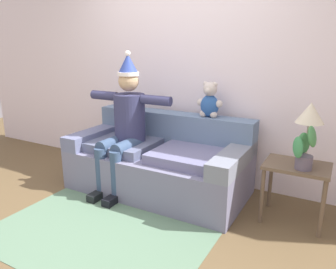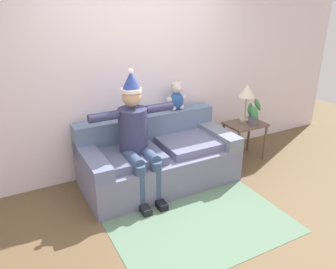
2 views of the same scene
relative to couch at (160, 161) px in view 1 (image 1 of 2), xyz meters
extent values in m
plane|color=brown|center=(0.00, -1.00, -0.32)|extent=(10.00, 10.00, 0.00)
cube|color=white|center=(0.00, 0.55, 1.03)|extent=(7.00, 0.10, 2.70)
cube|color=slate|center=(0.00, -0.05, -0.10)|extent=(1.92, 0.95, 0.44)
cube|color=slate|center=(0.00, 0.30, 0.31)|extent=(1.92, 0.24, 0.38)
cube|color=slate|center=(-0.85, -0.05, 0.19)|extent=(0.22, 0.95, 0.16)
cube|color=gray|center=(0.85, -0.05, 0.19)|extent=(0.22, 0.95, 0.16)
cube|color=slate|center=(-0.43, -0.10, 0.16)|extent=(0.77, 0.66, 0.10)
cube|color=slate|center=(0.43, -0.10, 0.16)|extent=(0.77, 0.66, 0.10)
cylinder|color=#333459|center=(-0.34, -0.07, 0.47)|extent=(0.34, 0.34, 0.52)
sphere|color=tan|center=(-0.34, -0.07, 0.87)|extent=(0.22, 0.22, 0.22)
cylinder|color=white|center=(-0.34, -0.07, 0.95)|extent=(0.23, 0.23, 0.04)
cone|color=#2B3F95|center=(-0.34, -0.07, 1.06)|extent=(0.21, 0.21, 0.20)
sphere|color=white|center=(-0.34, -0.07, 1.16)|extent=(0.06, 0.06, 0.06)
cylinder|color=#364B6D|center=(-0.44, -0.27, 0.21)|extent=(0.14, 0.40, 0.14)
cylinder|color=#364B6D|center=(-0.44, -0.47, -0.05)|extent=(0.13, 0.13, 0.54)
cube|color=black|center=(-0.44, -0.55, -0.28)|extent=(0.10, 0.24, 0.08)
cylinder|color=#364B6D|center=(-0.24, -0.27, 0.21)|extent=(0.14, 0.40, 0.14)
cylinder|color=#364B6D|center=(-0.24, -0.47, -0.05)|extent=(0.13, 0.13, 0.54)
cube|color=black|center=(-0.24, -0.55, -0.28)|extent=(0.10, 0.24, 0.08)
cylinder|color=#333459|center=(-0.68, -0.07, 0.69)|extent=(0.34, 0.10, 0.10)
cylinder|color=#333459|center=(0.00, -0.07, 0.69)|extent=(0.34, 0.10, 0.10)
ellipsoid|color=#295399|center=(0.45, 0.30, 0.62)|extent=(0.20, 0.16, 0.24)
sphere|color=beige|center=(0.45, 0.30, 0.80)|extent=(0.15, 0.15, 0.15)
sphere|color=beige|center=(0.45, 0.24, 0.79)|extent=(0.07, 0.07, 0.07)
sphere|color=beige|center=(0.39, 0.30, 0.85)|extent=(0.05, 0.05, 0.05)
sphere|color=beige|center=(0.50, 0.30, 0.85)|extent=(0.05, 0.05, 0.05)
sphere|color=beige|center=(0.34, 0.30, 0.65)|extent=(0.08, 0.08, 0.08)
sphere|color=beige|center=(0.39, 0.27, 0.53)|extent=(0.08, 0.08, 0.08)
sphere|color=beige|center=(0.55, 0.30, 0.65)|extent=(0.08, 0.08, 0.08)
sphere|color=beige|center=(0.51, 0.27, 0.53)|extent=(0.08, 0.08, 0.08)
cube|color=brown|center=(1.42, -0.01, 0.21)|extent=(0.55, 0.41, 0.03)
cylinder|color=brown|center=(1.17, -0.18, -0.06)|extent=(0.04, 0.04, 0.52)
cylinder|color=brown|center=(1.66, -0.18, -0.06)|extent=(0.04, 0.04, 0.52)
cylinder|color=brown|center=(1.17, 0.17, -0.06)|extent=(0.04, 0.04, 0.52)
cylinder|color=brown|center=(1.66, 0.17, -0.06)|extent=(0.04, 0.04, 0.52)
cylinder|color=#B4A992|center=(1.46, 0.08, 0.24)|extent=(0.14, 0.14, 0.03)
cylinder|color=#BAB993|center=(1.46, 0.08, 0.42)|extent=(0.02, 0.02, 0.34)
cone|color=beige|center=(1.46, 0.08, 0.68)|extent=(0.24, 0.24, 0.18)
cylinder|color=#5C5263|center=(1.47, -0.10, 0.29)|extent=(0.14, 0.14, 0.12)
ellipsoid|color=#3F7D42|center=(1.51, -0.11, 0.52)|extent=(0.13, 0.17, 0.21)
ellipsoid|color=#3C7E45|center=(1.45, -0.04, 0.44)|extent=(0.13, 0.10, 0.19)
ellipsoid|color=#37834A|center=(1.42, -0.16, 0.43)|extent=(0.14, 0.16, 0.21)
cube|color=slate|center=(0.00, -1.07, -0.32)|extent=(1.87, 1.24, 0.01)
camera|label=1|loc=(1.70, -2.88, 1.24)|focal=34.20mm
camera|label=2|loc=(-1.69, -3.46, 1.92)|focal=35.88mm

